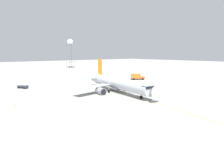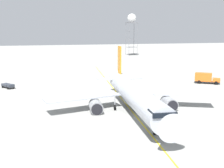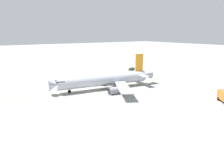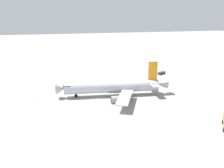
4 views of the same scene
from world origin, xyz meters
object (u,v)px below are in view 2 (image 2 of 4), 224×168
Objects in this scene: airliner_main at (134,95)px; catering_truck_truck at (206,78)px; radar_tower at (132,21)px; baggage_truck_truck at (8,86)px.

airliner_main reaches higher than catering_truck_truck.
airliner_main is 136.38m from radar_tower.
radar_tower is at bearing 166.59° from airliner_main.
catering_truck_truck is 0.26× the size of radar_tower.
airliner_main reaches higher than baggage_truck_truck.
catering_truck_truck reaches higher than baggage_truck_truck.
radar_tower is at bearing 118.21° from catering_truck_truck.
catering_truck_truck is at bearing 169.80° from radar_tower.
airliner_main is at bearing -108.46° from catering_truck_truck.
radar_tower is (104.55, -18.81, 20.82)m from catering_truck_truck.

